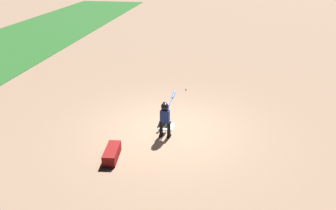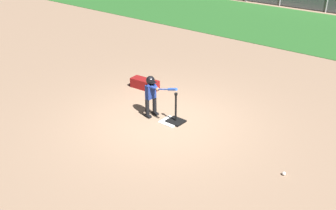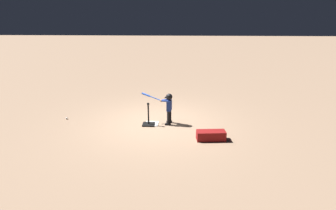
# 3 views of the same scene
# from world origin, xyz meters

# --- Properties ---
(ground_plane) EXTENTS (90.00, 90.00, 0.00)m
(ground_plane) POSITION_xyz_m (0.00, 0.00, 0.00)
(ground_plane) COLOR #93755B
(grass_outfield_strip) EXTENTS (56.00, 6.83, 0.02)m
(grass_outfield_strip) POSITION_xyz_m (0.00, 10.58, 0.01)
(grass_outfield_strip) COLOR #286026
(grass_outfield_strip) RESTS_ON ground_plane
(home_plate) EXTENTS (0.44, 0.44, 0.02)m
(home_plate) POSITION_xyz_m (0.12, 0.11, 0.01)
(home_plate) COLOR white
(home_plate) RESTS_ON ground_plane
(batting_tee) EXTENTS (0.40, 0.36, 0.77)m
(batting_tee) POSITION_xyz_m (0.22, 0.19, 0.12)
(batting_tee) COLOR black
(batting_tee) RESTS_ON ground_plane
(batter_child) EXTENTS (1.04, 0.35, 1.06)m
(batter_child) POSITION_xyz_m (-0.42, 0.05, 0.67)
(batter_child) COLOR black
(batter_child) RESTS_ON ground_plane
(baseball) EXTENTS (0.07, 0.07, 0.07)m
(baseball) POSITION_xyz_m (3.18, -0.17, 0.04)
(baseball) COLOR white
(baseball) RESTS_ON ground_plane
(equipment_bag) EXTENTS (0.87, 0.39, 0.28)m
(equipment_bag) POSITION_xyz_m (-1.74, 1.22, 0.14)
(equipment_bag) COLOR maroon
(equipment_bag) RESTS_ON ground_plane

